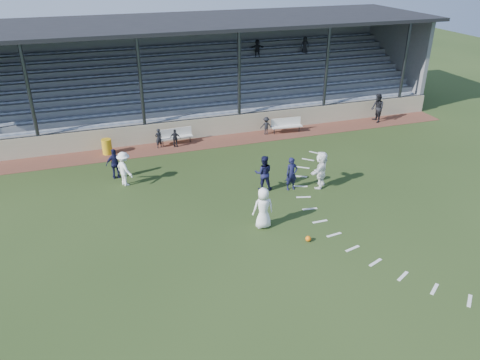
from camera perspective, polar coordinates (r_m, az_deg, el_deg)
name	(u,v)px	position (r m, az deg, el deg)	size (l,w,h in m)	color
ground	(259,233)	(19.75, 2.31, -6.45)	(90.00, 90.00, 0.00)	#253716
cinder_track	(199,144)	(28.72, -5.07, 4.43)	(34.00, 2.00, 0.02)	brown
retaining_wall	(194,129)	(29.47, -5.61, 6.22)	(34.00, 0.18, 1.20)	tan
bench_left	(176,135)	(28.70, -7.82, 5.50)	(2.02, 0.57, 0.95)	silver
bench_right	(286,124)	(30.37, 5.66, 6.81)	(2.02, 0.60, 0.95)	silver
trash_bin	(107,147)	(28.05, -15.91, 3.94)	(0.56, 0.56, 0.89)	gold
football	(308,239)	(19.35, 8.32, -7.09)	(0.24, 0.24, 0.24)	orange
player_white_lead	(263,208)	(19.70, 2.85, -3.43)	(0.90, 0.58, 1.83)	white
player_navy_lead	(292,174)	(22.94, 6.31, 0.75)	(0.61, 0.40, 1.67)	#141538
player_navy_mid	(264,173)	(22.79, 2.89, 0.87)	(0.87, 0.68, 1.79)	#141538
player_white_wing	(124,169)	(23.91, -13.91, 1.33)	(1.14, 0.66, 1.77)	white
player_navy_wing	(115,164)	(24.80, -14.96, 1.93)	(0.94, 0.39, 1.61)	#141538
player_white_back	(321,170)	(23.34, 9.84, 1.27)	(1.76, 0.56, 1.89)	white
official	(377,108)	(33.39, 16.41, 8.41)	(0.94, 0.73, 1.94)	black
sub_left_near	(159,138)	(28.21, -9.90, 5.04)	(0.44, 0.29, 1.20)	black
sub_left_far	(175,138)	(28.19, -7.89, 5.07)	(0.64, 0.27, 1.10)	black
sub_right	(266,126)	(29.97, 3.20, 6.64)	(0.74, 0.42, 1.14)	black
grandstand	(177,85)	(33.40, -7.64, 11.43)	(34.60, 9.00, 6.61)	slate
penalty_arc	(346,217)	(21.36, 12.75, -4.39)	(3.89, 14.63, 0.01)	silver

